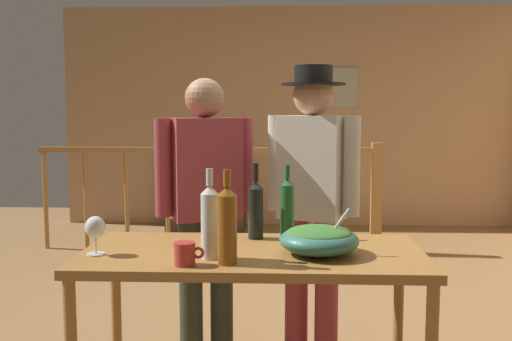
% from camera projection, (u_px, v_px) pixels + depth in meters
% --- Properties ---
extents(ground_plane, '(8.76, 8.76, 0.00)m').
position_uv_depth(ground_plane, '(302.00, 326.00, 3.75)').
color(ground_plane, olive).
extents(back_wall, '(5.48, 0.10, 2.59)m').
position_uv_depth(back_wall, '(293.00, 117.00, 6.96)').
color(back_wall, tan).
rests_on(back_wall, ground_plane).
extents(framed_picture, '(0.60, 0.03, 0.46)m').
position_uv_depth(framed_picture, '(332.00, 88.00, 6.85)').
color(framed_picture, '#9A9E83').
extents(stair_railing, '(3.37, 0.10, 1.07)m').
position_uv_depth(stair_railing, '(254.00, 185.00, 5.69)').
color(stair_railing, '#9E6B33').
rests_on(stair_railing, ground_plane).
extents(tv_console, '(0.90, 0.40, 0.41)m').
position_uv_depth(tv_console, '(206.00, 212.00, 6.77)').
color(tv_console, '#38281E').
rests_on(tv_console, ground_plane).
extents(flat_screen_tv, '(0.65, 0.12, 0.50)m').
position_uv_depth(flat_screen_tv, '(205.00, 170.00, 6.69)').
color(flat_screen_tv, black).
rests_on(flat_screen_tv, tv_console).
extents(serving_table, '(1.49, 0.71, 0.78)m').
position_uv_depth(serving_table, '(253.00, 268.00, 2.56)').
color(serving_table, '#9E6B33').
rests_on(serving_table, ground_plane).
extents(salad_bowl, '(0.34, 0.34, 0.20)m').
position_uv_depth(salad_bowl, '(319.00, 239.00, 2.48)').
color(salad_bowl, '#337060').
rests_on(salad_bowl, serving_table).
extents(wine_glass, '(0.09, 0.09, 0.17)m').
position_uv_depth(wine_glass, '(95.00, 229.00, 2.46)').
color(wine_glass, silver).
rests_on(wine_glass, serving_table).
extents(wine_bottle_clear, '(0.07, 0.07, 0.38)m').
position_uv_depth(wine_bottle_clear, '(210.00, 221.00, 2.40)').
color(wine_bottle_clear, silver).
rests_on(wine_bottle_clear, serving_table).
extents(wine_bottle_dark, '(0.07, 0.07, 0.36)m').
position_uv_depth(wine_bottle_dark, '(256.00, 209.00, 2.77)').
color(wine_bottle_dark, black).
rests_on(wine_bottle_dark, serving_table).
extents(wine_bottle_green, '(0.07, 0.07, 0.35)m').
position_uv_depth(wine_bottle_green, '(287.00, 207.00, 2.80)').
color(wine_bottle_green, '#1E5628').
rests_on(wine_bottle_green, serving_table).
extents(wine_bottle_amber, '(0.08, 0.08, 0.38)m').
position_uv_depth(wine_bottle_amber, '(227.00, 224.00, 2.31)').
color(wine_bottle_amber, brown).
rests_on(wine_bottle_amber, serving_table).
extents(mug_red, '(0.12, 0.08, 0.09)m').
position_uv_depth(mug_red, '(185.00, 254.00, 2.30)').
color(mug_red, '#B7332D').
rests_on(mug_red, serving_table).
extents(person_standing_left, '(0.52, 0.35, 1.56)m').
position_uv_depth(person_standing_left, '(206.00, 196.00, 3.23)').
color(person_standing_left, '#2D3323').
rests_on(person_standing_left, ground_plane).
extents(person_standing_right, '(0.50, 0.35, 1.63)m').
position_uv_depth(person_standing_right, '(312.00, 189.00, 3.20)').
color(person_standing_right, '#9E3842').
rests_on(person_standing_right, ground_plane).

